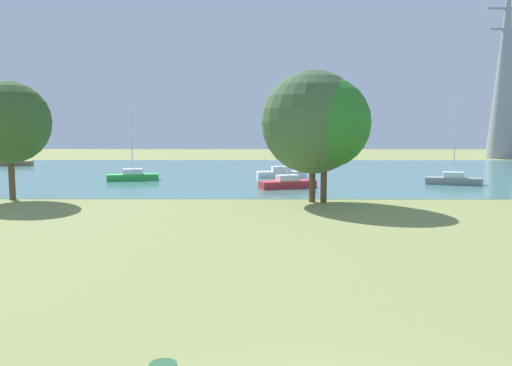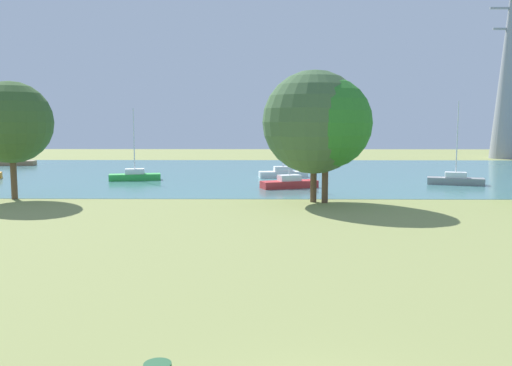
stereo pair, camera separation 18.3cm
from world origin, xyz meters
name	(u,v)px [view 2 (the right image)]	position (x,y,z in m)	size (l,w,h in m)	color
ground_plane	(283,219)	(0.00, 22.00, 0.00)	(160.00, 160.00, 0.00)	#8C9351
water_surface	(273,173)	(0.00, 50.00, 0.01)	(140.00, 40.00, 0.02)	teal
sailboat_gray	(456,179)	(16.04, 39.41, 0.47)	(5.03, 2.84, 7.39)	gray
sailboat_green	(135,176)	(-13.39, 42.57, 0.46)	(5.01, 2.53, 6.81)	green
sailboat_brown	(16,162)	(-32.78, 60.02, 0.46)	(4.91, 1.89, 6.67)	brown
sailboat_white	(283,173)	(0.88, 45.45, 0.46)	(4.96, 2.13, 6.57)	white
sailboat_red	(289,183)	(1.09, 36.70, 0.45)	(5.02, 3.05, 5.42)	red
tree_east_far	(11,122)	(-19.17, 29.88, 5.53)	(5.86, 5.86, 8.48)	brown
tree_east_near	(314,122)	(2.39, 28.73, 5.55)	(7.15, 7.15, 9.13)	brown
tree_west_far	(326,123)	(3.15, 28.36, 5.51)	(6.32, 6.32, 8.68)	brown
electricity_pylon	(509,65)	(35.80, 74.66, 13.99)	(6.40, 4.40, 27.95)	gray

